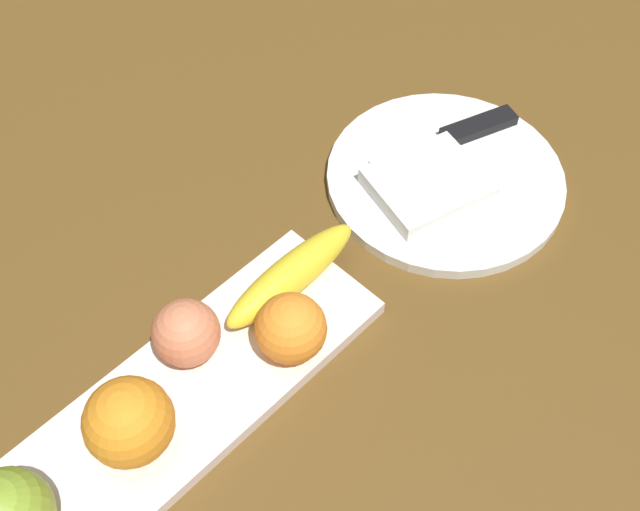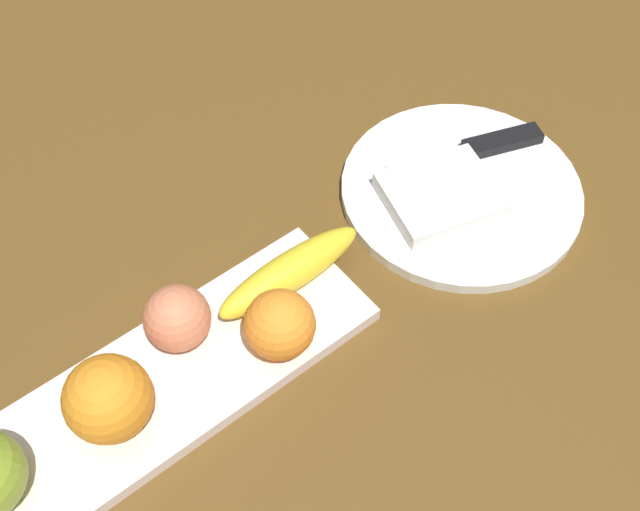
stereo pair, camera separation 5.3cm
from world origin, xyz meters
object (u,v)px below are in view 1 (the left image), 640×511
orange_near_apple (129,422)px  folded_napkin (424,182)px  fruit_tray (169,405)px  banana (291,274)px  knife (467,131)px  orange_near_banana (291,328)px  peach (186,333)px  dinner_plate (442,176)px

orange_near_apple → folded_napkin: orange_near_apple is taller
fruit_tray → banana: size_ratio=2.59×
orange_near_apple → knife: (-0.48, -0.03, -0.03)m
orange_near_banana → peach: 0.09m
orange_near_apple → orange_near_banana: orange_near_apple is taller
peach → fruit_tray: bearing=28.0°
orange_near_banana → knife: orange_near_banana is taller
fruit_tray → peach: peach is taller
fruit_tray → folded_napkin: 0.35m
dinner_plate → folded_napkin: bearing=-0.0°
orange_near_banana → banana: bearing=-134.5°
fruit_tray → peach: (-0.05, -0.02, 0.04)m
orange_near_apple → peach: (-0.09, -0.03, -0.01)m
fruit_tray → banana: (-0.16, -0.01, 0.03)m
banana → knife: size_ratio=0.91×
orange_near_apple → orange_near_banana: bearing=169.6°
peach → knife: (-0.40, 0.01, -0.03)m
fruit_tray → knife: bearing=-177.8°
peach → orange_near_apple: bearing=21.8°
orange_near_banana → knife: (-0.33, -0.06, -0.03)m
orange_near_apple → peach: 0.09m
dinner_plate → knife: (-0.06, -0.02, 0.01)m
fruit_tray → orange_near_banana: size_ratio=6.45×
banana → orange_near_banana: (0.05, 0.05, 0.01)m
orange_near_apple → dinner_plate: orange_near_apple is taller
fruit_tray → peach: 0.07m
fruit_tray → folded_napkin: bearing=180.0°
orange_near_apple → dinner_plate: 0.42m
dinner_plate → folded_napkin: 0.04m
dinner_plate → peach: bearing=-4.3°
orange_near_banana → dinner_plate: 0.27m
fruit_tray → dinner_plate: (-0.38, 0.00, -0.00)m
orange_near_banana → knife: bearing=-170.4°
orange_near_banana → knife: size_ratio=0.37×
folded_napkin → peach: bearing=-4.7°
orange_near_apple → orange_near_banana: (-0.15, 0.03, -0.01)m
dinner_plate → knife: bearing=-164.9°
folded_napkin → dinner_plate: bearing=180.0°
folded_napkin → knife: bearing=-169.8°
dinner_plate → knife: knife is taller
banana → dinner_plate: 0.22m
orange_near_apple → knife: orange_near_apple is taller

